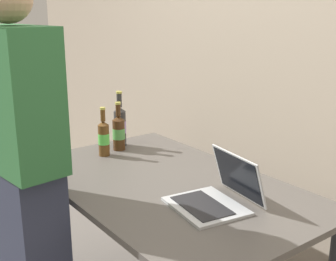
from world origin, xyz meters
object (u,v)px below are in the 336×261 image
at_px(laptop, 217,195).
at_px(beer_bottle_green, 104,137).
at_px(beer_bottle_brown, 120,125).
at_px(person_figure, 24,180).
at_px(beer_bottle_dark, 119,132).

bearing_deg(laptop, beer_bottle_green, -175.87).
height_order(laptop, beer_bottle_green, beer_bottle_green).
distance_m(beer_bottle_brown, beer_bottle_green, 0.19).
height_order(beer_bottle_brown, beer_bottle_green, beer_bottle_brown).
relative_size(beer_bottle_green, person_figure, 0.16).
xyz_separation_m(beer_bottle_brown, beer_bottle_dark, (0.06, -0.05, -0.02)).
relative_size(laptop, beer_bottle_green, 1.33).
relative_size(laptop, person_figure, 0.21).
bearing_deg(beer_bottle_green, beer_bottle_dark, 107.97).
distance_m(beer_bottle_brown, person_figure, 0.84).
relative_size(laptop, beer_bottle_brown, 1.11).
relative_size(beer_bottle_brown, beer_bottle_dark, 1.17).
bearing_deg(laptop, beer_bottle_brown, 173.75).
bearing_deg(beer_bottle_brown, laptop, -6.25).
height_order(laptop, person_figure, person_figure).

